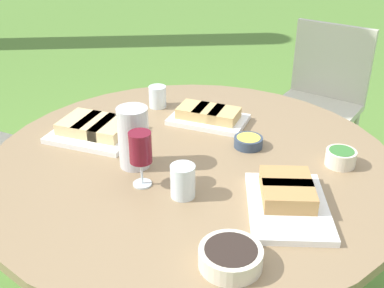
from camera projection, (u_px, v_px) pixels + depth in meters
name	position (u px, v px, depth m)	size (l,w,h in m)	color
dining_table	(192.00, 179.00, 1.71)	(1.42, 1.42, 0.71)	#4C4C51
chair_near_left	(321.00, 93.00, 2.69)	(0.50, 0.52, 0.89)	beige
water_pitcher	(134.00, 137.00, 1.58)	(0.11, 0.10, 0.21)	silver
wine_glass	(140.00, 149.00, 1.47)	(0.07, 0.07, 0.18)	silver
platter_bread_main	(208.00, 116.00, 1.92)	(0.19, 0.30, 0.06)	white
platter_charcuterie	(287.00, 197.00, 1.41)	(0.39, 0.33, 0.07)	white
platter_sandwich_side	(95.00, 129.00, 1.81)	(0.27, 0.32, 0.06)	white
bowl_fries	(248.00, 141.00, 1.74)	(0.10, 0.10, 0.04)	#334256
bowl_salad	(341.00, 157.00, 1.62)	(0.10, 0.10, 0.06)	beige
bowl_olives	(231.00, 256.00, 1.19)	(0.16, 0.16, 0.05)	beige
cup_water_near	(183.00, 181.00, 1.45)	(0.08, 0.08, 0.11)	silver
cup_water_far	(158.00, 97.00, 2.04)	(0.07, 0.07, 0.09)	silver
handbag	(136.00, 134.00, 3.12)	(0.30, 0.14, 0.37)	brown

